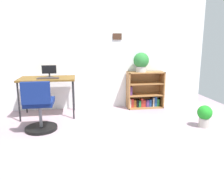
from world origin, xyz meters
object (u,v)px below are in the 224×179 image
(desk, at_px, (47,81))
(office_chair, at_px, (39,110))
(keyboard, at_px, (48,78))
(potted_plant_on_shelf, at_px, (141,62))
(bookshelf_low, at_px, (144,92))
(monitor, at_px, (49,71))
(potted_plant_floor, at_px, (205,115))

(desk, xyz_separation_m, office_chair, (-0.04, -0.79, -0.33))
(keyboard, distance_m, potted_plant_on_shelf, 1.94)
(office_chair, height_order, bookshelf_low, office_chair)
(monitor, height_order, keyboard, monitor)
(office_chair, distance_m, bookshelf_low, 2.33)
(desk, relative_size, office_chair, 1.23)
(keyboard, xyz_separation_m, potted_plant_floor, (2.65, -0.93, -0.55))
(office_chair, height_order, potted_plant_on_shelf, potted_plant_on_shelf)
(office_chair, bearing_deg, desk, 86.93)
(monitor, xyz_separation_m, office_chair, (-0.08, -0.83, -0.51))
(monitor, bearing_deg, keyboard, -92.55)
(bookshelf_low, bearing_deg, potted_plant_floor, -63.42)
(monitor, height_order, potted_plant_floor, monitor)
(monitor, relative_size, keyboard, 0.67)
(potted_plant_floor, bearing_deg, desk, 158.92)
(office_chair, relative_size, potted_plant_on_shelf, 2.05)
(potted_plant_floor, bearing_deg, keyboard, 160.78)
(bookshelf_low, distance_m, potted_plant_floor, 1.48)
(desk, height_order, potted_plant_floor, desk)
(potted_plant_on_shelf, height_order, potted_plant_floor, potted_plant_on_shelf)
(keyboard, bearing_deg, monitor, 87.45)
(desk, bearing_deg, potted_plant_floor, -21.08)
(desk, height_order, bookshelf_low, bookshelf_low)
(desk, distance_m, potted_plant_on_shelf, 1.97)
(potted_plant_floor, bearing_deg, monitor, 157.83)
(bookshelf_low, bearing_deg, desk, -172.19)
(keyboard, relative_size, potted_plant_on_shelf, 0.97)
(potted_plant_on_shelf, bearing_deg, potted_plant_floor, -58.90)
(desk, bearing_deg, office_chair, -93.07)
(monitor, distance_m, keyboard, 0.19)
(monitor, bearing_deg, bookshelf_low, 6.75)
(monitor, bearing_deg, potted_plant_on_shelf, 5.53)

